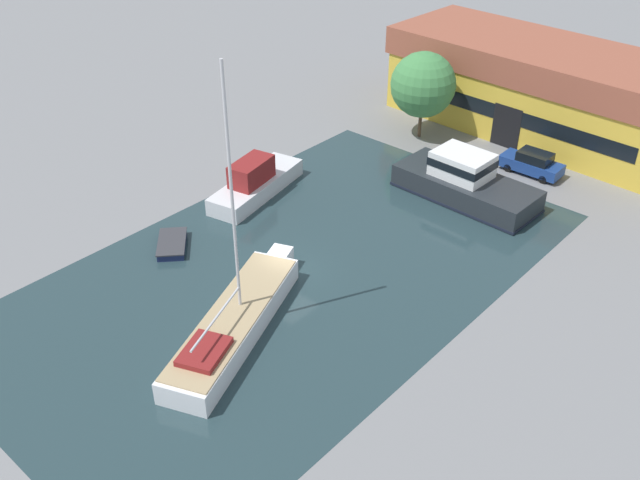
% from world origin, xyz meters
% --- Properties ---
extents(ground_plane, '(440.00, 440.00, 0.00)m').
position_xyz_m(ground_plane, '(0.00, 0.00, 0.00)').
color(ground_plane, slate).
extents(water_canal, '(20.78, 35.52, 0.01)m').
position_xyz_m(water_canal, '(0.00, 0.00, 0.00)').
color(water_canal, '#23383D').
rests_on(water_canal, ground).
extents(warehouse_building, '(24.98, 10.55, 6.97)m').
position_xyz_m(warehouse_building, '(1.01, 28.08, 3.53)').
color(warehouse_building, gold).
rests_on(warehouse_building, ground).
extents(quay_tree_near_building, '(5.10, 5.10, 6.91)m').
position_xyz_m(quay_tree_near_building, '(-5.27, 20.65, 4.36)').
color(quay_tree_near_building, brown).
rests_on(quay_tree_near_building, ground).
extents(parked_car, '(4.50, 1.89, 1.74)m').
position_xyz_m(parked_car, '(4.57, 20.76, 0.86)').
color(parked_car, navy).
rests_on(parked_car, ground).
extents(sailboat_moored, '(6.84, 12.54, 14.46)m').
position_xyz_m(sailboat_moored, '(1.57, -5.73, 0.75)').
color(sailboat_moored, white).
rests_on(sailboat_moored, water_canal).
extents(motor_cruiser, '(10.07, 4.32, 3.27)m').
position_xyz_m(motor_cruiser, '(2.80, 14.41, 1.18)').
color(motor_cruiser, '#23282D').
rests_on(motor_cruiser, water_canal).
extents(small_dinghy, '(3.48, 3.39, 0.49)m').
position_xyz_m(small_dinghy, '(-7.27, -2.90, 0.25)').
color(small_dinghy, '#19234C').
rests_on(small_dinghy, water_canal).
extents(cabin_boat, '(4.11, 8.61, 2.75)m').
position_xyz_m(cabin_boat, '(-8.22, 5.17, 0.97)').
color(cabin_boat, silver).
rests_on(cabin_boat, water_canal).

